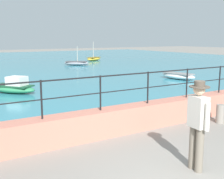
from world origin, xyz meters
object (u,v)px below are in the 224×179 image
person_walking (198,121)px  boat_1 (76,63)px  bollard (220,114)px  boat_5 (14,87)px  boat_2 (94,59)px  boat_4 (178,76)px

person_walking → boat_1: person_walking is taller
bollard → boat_5: boat_5 is taller
bollard → person_walking: bearing=-149.0°
boat_2 → boat_4: size_ratio=1.01×
boat_1 → bollard: bearing=-101.9°
boat_1 → boat_2: 5.49m
boat_1 → boat_4: 11.43m
bollard → boat_4: bollard is taller
person_walking → boat_4: size_ratio=0.73×
boat_1 → boat_5: 13.39m
person_walking → boat_4: (8.43, 9.06, -0.72)m
boat_4 → boat_1: bearing=97.5°
boat_1 → person_walking: bearing=-108.8°
boat_1 → boat_5: boat_1 is taller
person_walking → bollard: bearing=31.0°
bollard → boat_5: (-4.17, 7.89, 0.04)m
person_walking → boat_5: bearing=96.6°
boat_2 → boat_1: bearing=-134.9°
person_walking → boat_5: person_walking is taller
person_walking → boat_2: 26.60m
person_walking → boat_5: size_ratio=0.73×
boat_5 → boat_1: bearing=52.9°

